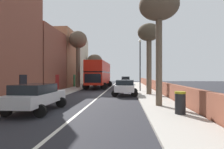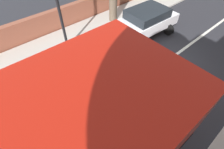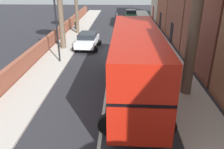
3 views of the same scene
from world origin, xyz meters
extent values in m
plane|color=#28282D|center=(0.00, 0.00, 0.00)|extent=(84.00, 84.00, 0.00)
cube|color=silver|center=(0.00, 0.00, 0.00)|extent=(0.16, 54.00, 0.01)
cube|color=#B2ADA3|center=(4.90, 0.00, 0.06)|extent=(2.60, 60.00, 0.12)
cube|color=brown|center=(6.45, 0.00, 0.66)|extent=(0.36, 54.00, 1.31)
cube|color=black|center=(-1.76, 4.09, 1.64)|extent=(2.20, 0.09, 1.19)
cylinder|color=black|center=(-0.46, 5.71, 0.50)|extent=(1.00, 0.31, 1.00)
cube|color=silver|center=(2.50, -0.90, 0.78)|extent=(2.02, 4.26, 0.60)
cube|color=black|center=(2.49, -1.11, 1.33)|extent=(1.79, 2.37, 0.49)
cylinder|color=black|center=(1.63, 0.43, 0.32)|extent=(0.65, 0.25, 0.64)
cylinder|color=black|center=(3.49, 0.34, 0.32)|extent=(0.65, 0.25, 0.64)
cylinder|color=black|center=(1.51, -2.15, 0.32)|extent=(0.65, 0.25, 0.64)
cylinder|color=black|center=(3.37, -2.24, 0.32)|extent=(0.65, 0.25, 0.64)
camera|label=1|loc=(2.57, -19.46, 2.10)|focal=29.33mm
camera|label=2|loc=(-3.06, 6.40, 5.94)|focal=27.16mm
camera|label=3|loc=(-0.87, 21.34, 6.65)|focal=36.47mm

